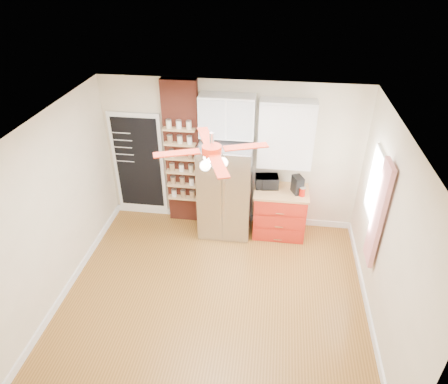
# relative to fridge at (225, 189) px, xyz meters

# --- Properties ---
(floor) EXTENTS (4.50, 4.50, 0.00)m
(floor) POSITION_rel_fridge_xyz_m (0.05, -1.63, -0.88)
(floor) COLOR #8D5D24
(floor) RESTS_ON ground
(ceiling) EXTENTS (4.50, 4.50, 0.00)m
(ceiling) POSITION_rel_fridge_xyz_m (0.05, -1.63, 1.83)
(ceiling) COLOR white
(ceiling) RESTS_ON wall_back
(wall_back) EXTENTS (4.50, 0.02, 2.70)m
(wall_back) POSITION_rel_fridge_xyz_m (0.05, 0.37, 0.48)
(wall_back) COLOR beige
(wall_back) RESTS_ON floor
(wall_front) EXTENTS (4.50, 0.02, 2.70)m
(wall_front) POSITION_rel_fridge_xyz_m (0.05, -3.63, 0.48)
(wall_front) COLOR beige
(wall_front) RESTS_ON floor
(wall_left) EXTENTS (0.02, 4.00, 2.70)m
(wall_left) POSITION_rel_fridge_xyz_m (-2.20, -1.63, 0.48)
(wall_left) COLOR beige
(wall_left) RESTS_ON floor
(wall_right) EXTENTS (0.02, 4.00, 2.70)m
(wall_right) POSITION_rel_fridge_xyz_m (2.30, -1.63, 0.48)
(wall_right) COLOR beige
(wall_right) RESTS_ON floor
(chalkboard) EXTENTS (0.95, 0.05, 1.95)m
(chalkboard) POSITION_rel_fridge_xyz_m (-1.65, 0.33, 0.23)
(chalkboard) COLOR white
(chalkboard) RESTS_ON wall_back
(brick_pillar) EXTENTS (0.60, 0.16, 2.70)m
(brick_pillar) POSITION_rel_fridge_xyz_m (-0.80, 0.29, 0.48)
(brick_pillar) COLOR maroon
(brick_pillar) RESTS_ON floor
(fridge) EXTENTS (0.90, 0.70, 1.75)m
(fridge) POSITION_rel_fridge_xyz_m (0.00, 0.00, 0.00)
(fridge) COLOR #BCBCC1
(fridge) RESTS_ON floor
(upper_glass_cabinet) EXTENTS (0.90, 0.35, 0.70)m
(upper_glass_cabinet) POSITION_rel_fridge_xyz_m (0.00, 0.20, 1.27)
(upper_glass_cabinet) COLOR white
(upper_glass_cabinet) RESTS_ON wall_back
(red_cabinet) EXTENTS (0.94, 0.64, 0.90)m
(red_cabinet) POSITION_rel_fridge_xyz_m (0.97, 0.05, -0.42)
(red_cabinet) COLOR #AD2112
(red_cabinet) RESTS_ON floor
(upper_shelf_unit) EXTENTS (0.90, 0.30, 1.15)m
(upper_shelf_unit) POSITION_rel_fridge_xyz_m (0.97, 0.22, 1.00)
(upper_shelf_unit) COLOR white
(upper_shelf_unit) RESTS_ON wall_back
(window) EXTENTS (0.04, 0.75, 1.05)m
(window) POSITION_rel_fridge_xyz_m (2.28, -0.73, 0.68)
(window) COLOR white
(window) RESTS_ON wall_right
(curtain) EXTENTS (0.06, 0.40, 1.55)m
(curtain) POSITION_rel_fridge_xyz_m (2.23, -1.28, 0.57)
(curtain) COLOR red
(curtain) RESTS_ON wall_right
(ceiling_fan) EXTENTS (1.40, 1.40, 0.44)m
(ceiling_fan) POSITION_rel_fridge_xyz_m (0.05, -1.63, 1.55)
(ceiling_fan) COLOR silver
(ceiling_fan) RESTS_ON ceiling
(toaster_oven) EXTENTS (0.42, 0.31, 0.22)m
(toaster_oven) POSITION_rel_fridge_xyz_m (0.71, 0.14, 0.13)
(toaster_oven) COLOR black
(toaster_oven) RESTS_ON red_cabinet
(coffee_maker) EXTENTS (0.22, 0.26, 0.31)m
(coffee_maker) POSITION_rel_fridge_xyz_m (1.23, 0.03, 0.18)
(coffee_maker) COLOR black
(coffee_maker) RESTS_ON red_cabinet
(canister_left) EXTENTS (0.12, 0.12, 0.15)m
(canister_left) POSITION_rel_fridge_xyz_m (1.31, -0.07, 0.10)
(canister_left) COLOR #B01509
(canister_left) RESTS_ON red_cabinet
(canister_right) EXTENTS (0.12, 0.12, 0.15)m
(canister_right) POSITION_rel_fridge_xyz_m (1.27, 0.03, 0.10)
(canister_right) COLOR #AE1B09
(canister_right) RESTS_ON red_cabinet
(pantry_jar_oats) EXTENTS (0.10, 0.10, 0.12)m
(pantry_jar_oats) POSITION_rel_fridge_xyz_m (-0.96, 0.16, 0.56)
(pantry_jar_oats) COLOR #C2B994
(pantry_jar_oats) RESTS_ON brick_pillar
(pantry_jar_beans) EXTENTS (0.10, 0.10, 0.12)m
(pantry_jar_beans) POSITION_rel_fridge_xyz_m (-0.63, 0.14, 0.56)
(pantry_jar_beans) COLOR #846043
(pantry_jar_beans) RESTS_ON brick_pillar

